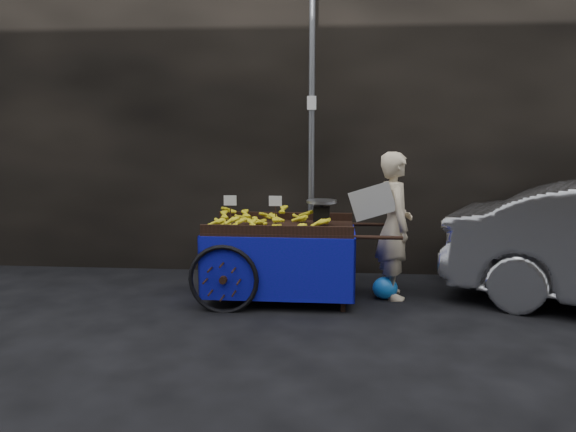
{
  "coord_description": "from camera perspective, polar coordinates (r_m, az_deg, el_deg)",
  "views": [
    {
      "loc": [
        0.62,
        -6.33,
        2.06
      ],
      "look_at": [
        0.05,
        0.5,
        0.99
      ],
      "focal_mm": 35.0,
      "sensor_mm": 36.0,
      "label": 1
    }
  ],
  "objects": [
    {
      "name": "building_wall",
      "position": [
        8.94,
        3.4,
        11.65
      ],
      "size": [
        13.5,
        2.0,
        5.0
      ],
      "color": "black",
      "rests_on": "ground"
    },
    {
      "name": "banana_cart",
      "position": [
        6.78,
        -1.18,
        -1.81
      ],
      "size": [
        2.41,
        1.23,
        1.31
      ],
      "rotation": [
        0.0,
        0.0,
        -0.01
      ],
      "color": "black",
      "rests_on": "ground"
    },
    {
      "name": "vendor",
      "position": [
        6.95,
        10.76,
        -0.94
      ],
      "size": [
        0.83,
        0.7,
        1.79
      ],
      "rotation": [
        0.0,
        0.0,
        1.71
      ],
      "color": "beige",
      "rests_on": "ground"
    },
    {
      "name": "street_pole",
      "position": [
        7.64,
        2.41,
        8.45
      ],
      "size": [
        0.12,
        0.1,
        4.0
      ],
      "color": "slate",
      "rests_on": "ground"
    },
    {
      "name": "ground",
      "position": [
        6.68,
        -0.78,
        -9.09
      ],
      "size": [
        80.0,
        80.0,
        0.0
      ],
      "primitive_type": "plane",
      "color": "black",
      "rests_on": "ground"
    },
    {
      "name": "plastic_bag",
      "position": [
        6.99,
        9.83,
        -7.23
      ],
      "size": [
        0.31,
        0.25,
        0.28
      ],
      "primitive_type": "ellipsoid",
      "color": "blue",
      "rests_on": "ground"
    }
  ]
}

